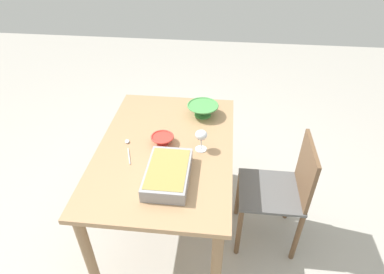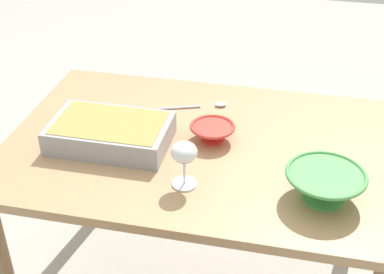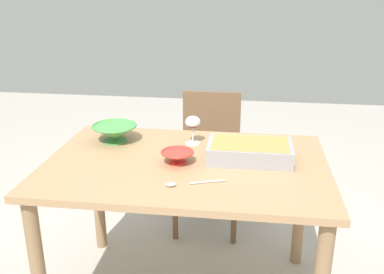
{
  "view_description": "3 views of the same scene",
  "coord_description": "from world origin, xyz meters",
  "px_view_note": "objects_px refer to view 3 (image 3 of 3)",
  "views": [
    {
      "loc": [
        1.65,
        0.36,
        2.11
      ],
      "look_at": [
        -0.06,
        0.17,
        0.82
      ],
      "focal_mm": 30.52,
      "sensor_mm": 36.0,
      "label": 1
    },
    {
      "loc": [
        -0.3,
        1.5,
        1.77
      ],
      "look_at": [
        0.01,
        0.09,
        0.85
      ],
      "focal_mm": 50.59,
      "sensor_mm": 36.0,
      "label": 2
    },
    {
      "loc": [
        0.28,
        -1.84,
        1.57
      ],
      "look_at": [
        0.01,
        0.15,
        0.83
      ],
      "focal_mm": 40.57,
      "sensor_mm": 36.0,
      "label": 3
    }
  ],
  "objects_px": {
    "chair": "(209,153)",
    "casserole_dish": "(250,150)",
    "mixing_bowl": "(115,132)",
    "serving_spoon": "(184,184)",
    "small_bowl": "(177,156)",
    "dining_table": "(186,183)",
    "wine_glass": "(193,124)"
  },
  "relations": [
    {
      "from": "chair",
      "to": "casserole_dish",
      "type": "bearing_deg",
      "value": -70.55
    },
    {
      "from": "mixing_bowl",
      "to": "serving_spoon",
      "type": "height_order",
      "value": "mixing_bowl"
    },
    {
      "from": "chair",
      "to": "small_bowl",
      "type": "height_order",
      "value": "chair"
    },
    {
      "from": "mixing_bowl",
      "to": "serving_spoon",
      "type": "xyz_separation_m",
      "value": [
        0.44,
        -0.46,
        -0.04
      ]
    },
    {
      "from": "chair",
      "to": "mixing_bowl",
      "type": "bearing_deg",
      "value": -127.04
    },
    {
      "from": "casserole_dish",
      "to": "serving_spoon",
      "type": "height_order",
      "value": "casserole_dish"
    },
    {
      "from": "chair",
      "to": "small_bowl",
      "type": "xyz_separation_m",
      "value": [
        -0.07,
        -0.82,
        0.31
      ]
    },
    {
      "from": "serving_spoon",
      "to": "chair",
      "type": "bearing_deg",
      "value": 89.61
    },
    {
      "from": "dining_table",
      "to": "casserole_dish",
      "type": "height_order",
      "value": "casserole_dish"
    },
    {
      "from": "wine_glass",
      "to": "serving_spoon",
      "type": "xyz_separation_m",
      "value": [
        0.03,
        -0.48,
        -0.1
      ]
    },
    {
      "from": "chair",
      "to": "casserole_dish",
      "type": "relative_size",
      "value": 2.22
    },
    {
      "from": "wine_glass",
      "to": "serving_spoon",
      "type": "distance_m",
      "value": 0.49
    },
    {
      "from": "dining_table",
      "to": "wine_glass",
      "type": "relative_size",
      "value": 8.76
    },
    {
      "from": "mixing_bowl",
      "to": "small_bowl",
      "type": "height_order",
      "value": "mixing_bowl"
    },
    {
      "from": "wine_glass",
      "to": "mixing_bowl",
      "type": "relative_size",
      "value": 0.64
    },
    {
      "from": "wine_glass",
      "to": "casserole_dish",
      "type": "bearing_deg",
      "value": -29.73
    },
    {
      "from": "chair",
      "to": "small_bowl",
      "type": "bearing_deg",
      "value": -94.9
    },
    {
      "from": "dining_table",
      "to": "small_bowl",
      "type": "relative_size",
      "value": 8.54
    },
    {
      "from": "casserole_dish",
      "to": "serving_spoon",
      "type": "distance_m",
      "value": 0.41
    },
    {
      "from": "chair",
      "to": "mixing_bowl",
      "type": "height_order",
      "value": "chair"
    },
    {
      "from": "casserole_dish",
      "to": "chair",
      "type": "bearing_deg",
      "value": 109.45
    },
    {
      "from": "dining_table",
      "to": "serving_spoon",
      "type": "xyz_separation_m",
      "value": [
        0.03,
        -0.25,
        0.12
      ]
    },
    {
      "from": "wine_glass",
      "to": "mixing_bowl",
      "type": "distance_m",
      "value": 0.41
    },
    {
      "from": "mixing_bowl",
      "to": "casserole_dish",
      "type": "bearing_deg",
      "value": -11.75
    },
    {
      "from": "mixing_bowl",
      "to": "wine_glass",
      "type": "bearing_deg",
      "value": 3.11
    },
    {
      "from": "mixing_bowl",
      "to": "small_bowl",
      "type": "xyz_separation_m",
      "value": [
        0.37,
        -0.24,
        -0.02
      ]
    },
    {
      "from": "dining_table",
      "to": "wine_glass",
      "type": "xyz_separation_m",
      "value": [
        -0.0,
        0.24,
        0.22
      ]
    },
    {
      "from": "chair",
      "to": "small_bowl",
      "type": "relative_size",
      "value": 5.7
    },
    {
      "from": "casserole_dish",
      "to": "mixing_bowl",
      "type": "bearing_deg",
      "value": 168.25
    },
    {
      "from": "mixing_bowl",
      "to": "small_bowl",
      "type": "relative_size",
      "value": 1.52
    },
    {
      "from": "wine_glass",
      "to": "mixing_bowl",
      "type": "bearing_deg",
      "value": -176.89
    },
    {
      "from": "dining_table",
      "to": "wine_glass",
      "type": "bearing_deg",
      "value": 90.35
    }
  ]
}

